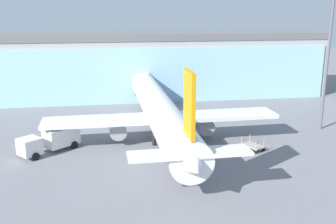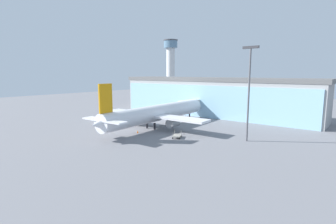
{
  "view_description": "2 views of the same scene",
  "coord_description": "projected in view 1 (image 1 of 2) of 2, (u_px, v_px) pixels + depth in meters",
  "views": [
    {
      "loc": [
        -4.62,
        -39.59,
        16.71
      ],
      "look_at": [
        0.4,
        10.04,
        3.32
      ],
      "focal_mm": 42.0,
      "sensor_mm": 36.0,
      "label": 1
    },
    {
      "loc": [
        43.59,
        -38.09,
        13.62
      ],
      "look_at": [
        2.0,
        10.26,
        4.0
      ],
      "focal_mm": 28.0,
      "sensor_mm": 36.0,
      "label": 2
    }
  ],
  "objects": [
    {
      "name": "safety_cone_wingtip",
      "position": [
        39.0,
        141.0,
        49.89
      ],
      "size": [
        0.36,
        0.36,
        0.55
      ],
      "primitive_type": "cone",
      "color": "orange",
      "rests_on": "ground"
    },
    {
      "name": "terminal_building",
      "position": [
        153.0,
        64.0,
        75.27
      ],
      "size": [
        66.09,
        16.3,
        12.09
      ],
      "rotation": [
        0.0,
        0.0,
        0.05
      ],
      "color": "#A3A3A3",
      "rests_on": "ground"
    },
    {
      "name": "jet_bridge",
      "position": [
        143.0,
        82.0,
        67.58
      ],
      "size": [
        2.92,
        11.65,
        5.48
      ],
      "rotation": [
        0.0,
        0.0,
        1.51
      ],
      "color": "silver",
      "rests_on": "ground"
    },
    {
      "name": "ground",
      "position": [
        174.0,
        165.0,
        42.82
      ],
      "size": [
        240.0,
        240.0,
        0.0
      ],
      "primitive_type": "plane",
      "color": "slate"
    },
    {
      "name": "safety_cone_nose",
      "position": [
        176.0,
        158.0,
        44.25
      ],
      "size": [
        0.36,
        0.36,
        0.55
      ],
      "primitive_type": "cone",
      "color": "orange",
      "rests_on": "ground"
    },
    {
      "name": "baggage_cart",
      "position": [
        252.0,
        146.0,
        47.38
      ],
      "size": [
        2.79,
        3.22,
        1.5
      ],
      "rotation": [
        0.0,
        0.0,
        5.24
      ],
      "color": "#9E998C",
      "rests_on": "ground"
    },
    {
      "name": "airplane",
      "position": [
        161.0,
        113.0,
        50.42
      ],
      "size": [
        29.64,
        39.81,
        11.48
      ],
      "rotation": [
        0.0,
        0.0,
        1.64
      ],
      "color": "silver",
      "rests_on": "ground"
    },
    {
      "name": "catering_truck",
      "position": [
        51.0,
        140.0,
        46.59
      ],
      "size": [
        6.86,
        6.56,
        2.65
      ],
      "rotation": [
        0.0,
        0.0,
        3.89
      ],
      "color": "silver",
      "rests_on": "ground"
    },
    {
      "name": "apron_light_mast",
      "position": [
        328.0,
        50.0,
        52.73
      ],
      "size": [
        3.2,
        0.4,
        18.66
      ],
      "color": "#59595E",
      "rests_on": "ground"
    }
  ]
}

